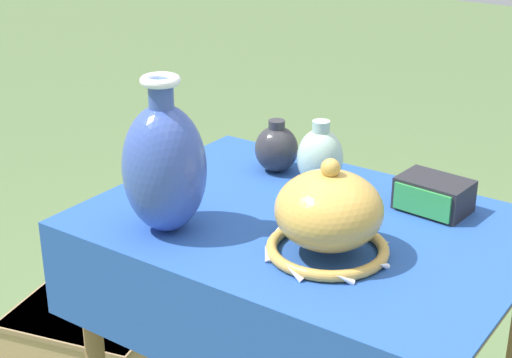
# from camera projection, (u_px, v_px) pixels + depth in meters

# --- Properties ---
(display_table) EXTENTS (0.90, 0.65, 0.79)m
(display_table) POSITION_uv_depth(u_px,v_px,m) (304.00, 267.00, 1.66)
(display_table) COLOR olive
(display_table) RESTS_ON ground_plane
(vase_tall_bulbous) EXTENTS (0.17, 0.17, 0.32)m
(vase_tall_bulbous) POSITION_uv_depth(u_px,v_px,m) (164.00, 166.00, 1.54)
(vase_tall_bulbous) COLOR #3851A8
(vase_tall_bulbous) RESTS_ON display_table
(vase_dome_bell) EXTENTS (0.25, 0.25, 0.20)m
(vase_dome_bell) POSITION_uv_depth(u_px,v_px,m) (329.00, 216.00, 1.46)
(vase_dome_bell) COLOR gold
(vase_dome_bell) RESTS_ON display_table
(mosaic_tile_box) EXTENTS (0.16, 0.12, 0.07)m
(mosaic_tile_box) POSITION_uv_depth(u_px,v_px,m) (433.00, 195.00, 1.66)
(mosaic_tile_box) COLOR #232328
(mosaic_tile_box) RESTS_ON display_table
(jar_round_charcoal) EXTENTS (0.10, 0.10, 0.13)m
(jar_round_charcoal) POSITION_uv_depth(u_px,v_px,m) (276.00, 148.00, 1.85)
(jar_round_charcoal) COLOR #2D2D33
(jar_round_charcoal) RESTS_ON display_table
(jar_round_celadon) EXTENTS (0.10, 0.10, 0.16)m
(jar_round_celadon) POSITION_uv_depth(u_px,v_px,m) (320.00, 157.00, 1.76)
(jar_round_celadon) COLOR #A8CCB7
(jar_round_celadon) RESTS_ON display_table
(wooden_crate) EXTENTS (0.50, 0.40, 0.24)m
(wooden_crate) POSITION_uv_depth(u_px,v_px,m) (88.00, 346.00, 2.34)
(wooden_crate) COLOR tan
(wooden_crate) RESTS_ON ground_plane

